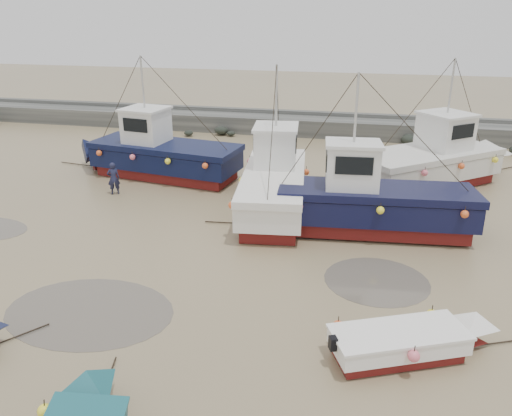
{
  "coord_description": "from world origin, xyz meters",
  "views": [
    {
      "loc": [
        5.08,
        -13.17,
        8.45
      ],
      "look_at": [
        1.21,
        3.94,
        1.4
      ],
      "focal_mm": 35.0,
      "sensor_mm": 36.0,
      "label": 1
    }
  ],
  "objects_px": {
    "cabin_boat_0": "(155,152)",
    "cabin_boat_1": "(275,179)",
    "cabin_boat_3": "(436,159)",
    "dinghy_3": "(412,339)",
    "cabin_boat_2": "(360,201)",
    "person": "(115,194)"
  },
  "relations": [
    {
      "from": "dinghy_3",
      "to": "cabin_boat_2",
      "type": "relative_size",
      "value": 0.5
    },
    {
      "from": "cabin_boat_2",
      "to": "person",
      "type": "distance_m",
      "value": 11.94
    },
    {
      "from": "cabin_boat_0",
      "to": "cabin_boat_1",
      "type": "relative_size",
      "value": 1.03
    },
    {
      "from": "cabin_boat_2",
      "to": "person",
      "type": "height_order",
      "value": "cabin_boat_2"
    },
    {
      "from": "dinghy_3",
      "to": "cabin_boat_1",
      "type": "height_order",
      "value": "cabin_boat_1"
    },
    {
      "from": "dinghy_3",
      "to": "cabin_boat_3",
      "type": "height_order",
      "value": "cabin_boat_3"
    },
    {
      "from": "cabin_boat_0",
      "to": "person",
      "type": "xyz_separation_m",
      "value": [
        -0.85,
        -3.13,
        -1.31
      ]
    },
    {
      "from": "cabin_boat_3",
      "to": "person",
      "type": "height_order",
      "value": "cabin_boat_3"
    },
    {
      "from": "dinghy_3",
      "to": "cabin_boat_0",
      "type": "bearing_deg",
      "value": -159.42
    },
    {
      "from": "cabin_boat_3",
      "to": "dinghy_3",
      "type": "bearing_deg",
      "value": -47.23
    },
    {
      "from": "cabin_boat_2",
      "to": "cabin_boat_3",
      "type": "xyz_separation_m",
      "value": [
        3.57,
        6.8,
        0.01
      ]
    },
    {
      "from": "cabin_boat_1",
      "to": "person",
      "type": "bearing_deg",
      "value": 174.02
    },
    {
      "from": "cabin_boat_0",
      "to": "cabin_boat_2",
      "type": "relative_size",
      "value": 1.02
    },
    {
      "from": "cabin_boat_1",
      "to": "cabin_boat_3",
      "type": "height_order",
      "value": "same"
    },
    {
      "from": "cabin_boat_1",
      "to": "cabin_boat_0",
      "type": "bearing_deg",
      "value": 150.07
    },
    {
      "from": "cabin_boat_1",
      "to": "person",
      "type": "relative_size",
      "value": 6.78
    },
    {
      "from": "person",
      "to": "cabin_boat_0",
      "type": "bearing_deg",
      "value": -133.55
    },
    {
      "from": "dinghy_3",
      "to": "cabin_boat_0",
      "type": "relative_size",
      "value": 0.49
    },
    {
      "from": "cabin_boat_0",
      "to": "cabin_boat_3",
      "type": "bearing_deg",
      "value": -73.88
    },
    {
      "from": "cabin_boat_1",
      "to": "cabin_boat_2",
      "type": "height_order",
      "value": "same"
    },
    {
      "from": "person",
      "to": "cabin_boat_3",
      "type": "bearing_deg",
      "value": 169.85
    },
    {
      "from": "cabin_boat_0",
      "to": "cabin_boat_1",
      "type": "bearing_deg",
      "value": -104.41
    }
  ]
}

